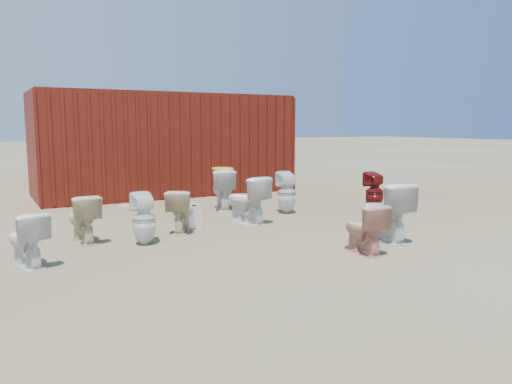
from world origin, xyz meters
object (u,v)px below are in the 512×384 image
toilet_front_pink (364,228)px  shipping_container (164,144)px  toilet_front_c (247,200)px  loose_tank (188,217)px  toilet_back_a (144,219)px  toilet_front_maroon (374,192)px  toilet_front_a (26,239)px  toilet_back_beige_left (83,218)px  toilet_back_yellowlid (223,189)px  toilet_back_e (287,193)px  toilet_front_e (385,211)px  toilet_back_beige_right (181,211)px

toilet_front_pink → shipping_container: bearing=-83.1°
toilet_front_c → loose_tank: 1.05m
toilet_back_a → toilet_front_maroon: bearing=-173.2°
toilet_front_a → toilet_back_beige_left: (0.81, 0.95, 0.02)m
toilet_back_yellowlid → toilet_back_e: size_ratio=1.01×
toilet_front_maroon → toilet_front_e: (-1.61, -1.97, 0.05)m
toilet_front_maroon → toilet_back_a: size_ratio=1.04×
toilet_back_a → toilet_back_beige_right: size_ratio=1.09×
toilet_front_pink → toilet_front_maroon: bearing=-130.3°
toilet_front_a → toilet_back_a: 1.58m
shipping_container → toilet_back_beige_left: shipping_container is taller
toilet_front_e → loose_tank: toilet_front_e is taller
toilet_front_maroon → toilet_back_e: 1.73m
toilet_back_e → loose_tank: 2.18m
toilet_front_maroon → toilet_front_c: bearing=-1.0°
toilet_back_yellowlid → toilet_front_pink: bearing=110.6°
toilet_front_c → toilet_back_beige_left: (-2.69, -0.09, -0.06)m
toilet_back_beige_right → toilet_back_yellowlid: toilet_back_yellowlid is taller
toilet_front_c → toilet_front_maroon: size_ratio=1.06×
loose_tank → toilet_front_e: bearing=-77.9°
shipping_container → toilet_front_e: (1.01, -6.57, -0.77)m
toilet_front_e → toilet_back_e: bearing=-85.4°
shipping_container → toilet_front_a: 6.63m
toilet_front_maroon → toilet_front_e: bearing=52.9°
toilet_back_beige_right → toilet_back_e: (2.34, 0.61, 0.06)m
shipping_container → toilet_back_beige_right: (-1.32, -4.56, -0.86)m
toilet_front_a → toilet_back_beige_right: size_ratio=0.98×
toilet_back_beige_left → shipping_container: bearing=-126.3°
toilet_front_e → toilet_back_a: bearing=-20.7°
toilet_back_yellowlid → toilet_back_e: 1.32m
toilet_back_yellowlid → toilet_front_maroon: bearing=165.1°
toilet_front_c → toilet_front_maroon: toilet_front_c is taller
toilet_back_yellowlid → loose_tank: toilet_back_yellowlid is taller
toilet_front_pink → toilet_back_yellowlid: bearing=-83.7°
toilet_front_pink → toilet_back_yellowlid: (-0.12, 4.00, 0.07)m
toilet_back_beige_right → loose_tank: toilet_back_beige_right is taller
toilet_back_beige_left → toilet_front_pink: bearing=137.0°
toilet_front_pink → toilet_back_a: size_ratio=0.90×
toilet_front_maroon → loose_tank: toilet_front_maroon is taller
toilet_front_a → toilet_front_maroon: size_ratio=0.86×
toilet_front_e → toilet_back_beige_right: bearing=-35.8°
shipping_container → toilet_back_yellowlid: (0.17, -2.96, -0.80)m
shipping_container → toilet_back_beige_right: size_ratio=8.89×
shipping_container → toilet_front_a: shipping_container is taller
toilet_back_beige_left → loose_tank: 1.70m
toilet_back_a → shipping_container: bearing=-111.3°
toilet_front_maroon → toilet_back_e: size_ratio=0.96×
toilet_back_beige_right → toilet_back_a: bearing=68.4°
toilet_back_yellowlid → toilet_back_e: bearing=149.8°
toilet_back_a → toilet_back_e: size_ratio=0.93×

